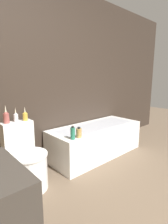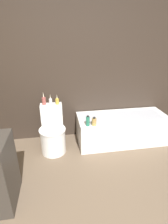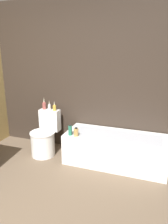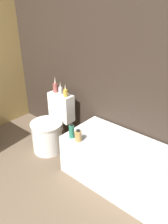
% 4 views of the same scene
% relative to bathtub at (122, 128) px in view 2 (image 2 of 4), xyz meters
% --- Properties ---
extents(wall_back_tiled, '(6.40, 0.06, 2.60)m').
position_rel_bathtub_xyz_m(wall_back_tiled, '(-0.74, 0.38, 1.05)').
color(wall_back_tiled, '#332821').
rests_on(wall_back_tiled, ground_plane).
extents(bathtub, '(1.60, 0.65, 0.49)m').
position_rel_bathtub_xyz_m(bathtub, '(0.00, 0.00, 0.00)').
color(bathtub, white).
rests_on(bathtub, ground).
extents(toilet, '(0.43, 0.58, 0.75)m').
position_rel_bathtub_xyz_m(toilet, '(-1.24, -0.07, 0.05)').
color(toilet, white).
rests_on(toilet, ground).
extents(vase_gold, '(0.07, 0.07, 0.22)m').
position_rel_bathtub_xyz_m(vase_gold, '(-1.35, 0.15, 0.57)').
color(vase_gold, '#994C47').
rests_on(vase_gold, toilet).
extents(vase_silver, '(0.05, 0.05, 0.18)m').
position_rel_bathtub_xyz_m(vase_silver, '(-1.24, 0.14, 0.56)').
color(vase_silver, silver).
rests_on(vase_silver, toilet).
extents(vase_bronze, '(0.06, 0.06, 0.17)m').
position_rel_bathtub_xyz_m(vase_bronze, '(-1.13, 0.13, 0.56)').
color(vase_bronze, gold).
rests_on(vase_bronze, toilet).
extents(shampoo_bottle_tall, '(0.06, 0.06, 0.17)m').
position_rel_bathtub_xyz_m(shampoo_bottle_tall, '(-0.68, -0.24, 0.32)').
color(shampoo_bottle_tall, '#267259').
rests_on(shampoo_bottle_tall, bathtub).
extents(shampoo_bottle_short, '(0.07, 0.07, 0.14)m').
position_rel_bathtub_xyz_m(shampoo_bottle_short, '(-0.58, -0.24, 0.31)').
color(shampoo_bottle_short, tan).
rests_on(shampoo_bottle_short, bathtub).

